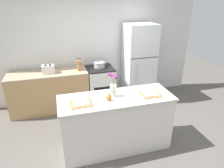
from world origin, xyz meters
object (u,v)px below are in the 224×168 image
(pear_figurine, at_px, (109,97))
(plate_setting_left, at_px, (81,103))
(stove_range, at_px, (101,86))
(refrigerator, at_px, (139,63))
(flower_vase, at_px, (113,88))
(cooking_pot, at_px, (99,65))
(plate_setting_right, at_px, (150,93))
(toaster, at_px, (48,69))
(knife_block, at_px, (79,65))

(pear_figurine, relative_size, plate_setting_left, 0.44)
(stove_range, relative_size, refrigerator, 0.49)
(refrigerator, distance_m, plate_setting_left, 2.29)
(stove_range, distance_m, plate_setting_left, 1.84)
(refrigerator, xyz_separation_m, flower_vase, (-1.09, -1.55, 0.18))
(pear_figurine, bearing_deg, cooking_pot, 82.20)
(stove_range, distance_m, plate_setting_right, 1.77)
(refrigerator, bearing_deg, stove_range, -179.96)
(plate_setting_left, xyz_separation_m, toaster, (-0.48, 1.61, 0.02))
(pear_figurine, distance_m, cooking_pot, 1.73)
(stove_range, bearing_deg, flower_vase, -95.11)
(knife_block, bearing_deg, pear_figurine, -82.28)
(cooking_pot, relative_size, knife_block, 0.94)
(toaster, bearing_deg, pear_figurine, -61.52)
(plate_setting_right, relative_size, knife_block, 1.23)
(plate_setting_left, xyz_separation_m, plate_setting_right, (1.11, 0.00, 0.00))
(plate_setting_right, xyz_separation_m, toaster, (-1.58, 1.61, 0.02))
(plate_setting_right, height_order, toaster, toaster)
(flower_vase, xyz_separation_m, toaster, (-0.99, 1.52, -0.12))
(refrigerator, xyz_separation_m, pear_figurine, (-1.19, -1.67, 0.08))
(pear_figurine, distance_m, toaster, 1.86)
(knife_block, bearing_deg, plate_setting_right, -60.49)
(flower_vase, distance_m, plate_setting_left, 0.54)
(flower_vase, xyz_separation_m, knife_block, (-0.33, 1.54, -0.09))
(refrigerator, height_order, flower_vase, refrigerator)
(refrigerator, height_order, cooking_pot, refrigerator)
(plate_setting_left, relative_size, knife_block, 1.23)
(stove_range, xyz_separation_m, plate_setting_right, (0.45, -1.64, 0.51))
(stove_range, xyz_separation_m, pear_figurine, (-0.24, -1.67, 0.56))
(pear_figurine, xyz_separation_m, toaster, (-0.89, 1.64, -0.03))
(stove_range, bearing_deg, plate_setting_right, -74.50)
(flower_vase, bearing_deg, plate_setting_left, -170.42)
(stove_range, bearing_deg, toaster, -178.42)
(cooking_pot, bearing_deg, pear_figurine, -97.80)
(flower_vase, distance_m, pear_figurine, 0.18)
(stove_range, bearing_deg, knife_block, -178.43)
(pear_figurine, distance_m, plate_setting_right, 0.70)
(stove_range, relative_size, pear_figurine, 6.16)
(plate_setting_left, xyz_separation_m, cooking_pot, (0.65, 1.68, 0.00))
(pear_figurine, bearing_deg, flower_vase, 48.86)
(toaster, bearing_deg, stove_range, 1.58)
(plate_setting_left, bearing_deg, flower_vase, 9.58)
(refrigerator, xyz_separation_m, toaster, (-2.08, -0.03, 0.06))
(toaster, bearing_deg, plate_setting_left, -73.52)
(plate_setting_left, relative_size, plate_setting_right, 1.00)
(stove_range, bearing_deg, plate_setting_left, -111.77)
(knife_block, bearing_deg, refrigerator, 0.55)
(cooking_pot, bearing_deg, toaster, -176.12)
(plate_setting_left, bearing_deg, stove_range, 68.23)
(flower_vase, bearing_deg, cooking_pot, 85.28)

